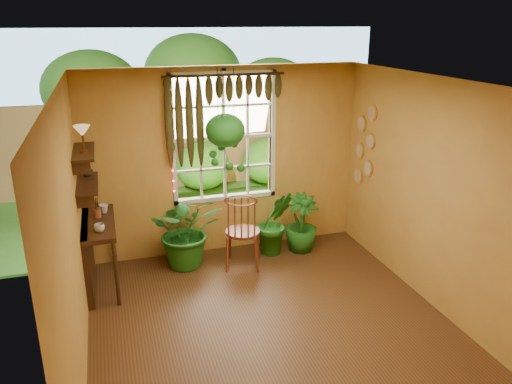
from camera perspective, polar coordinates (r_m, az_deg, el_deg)
floor at (r=5.79m, az=2.16°, el=-15.46°), size 4.50×4.50×0.00m
ceiling at (r=4.81m, az=2.57°, el=12.11°), size 4.50×4.50×0.00m
wall_back at (r=7.20m, az=-3.57°, el=3.46°), size 4.00×0.00×4.00m
wall_left at (r=4.91m, az=-20.38°, el=-5.35°), size 0.00×4.50×4.50m
wall_right at (r=6.07m, az=20.46°, el=-0.72°), size 0.00×4.50×4.50m
window at (r=7.14m, az=-3.69°, el=6.23°), size 1.52×0.10×1.86m
valance_vine at (r=6.90m, az=-4.25°, el=10.64°), size 1.70×0.12×1.10m
string_lights at (r=6.91m, az=-9.69°, el=5.99°), size 0.03×0.03×1.54m
wall_plates at (r=7.44m, az=12.32°, el=5.16°), size 0.04×0.32×1.10m
counter_ledge at (r=6.69m, az=-18.26°, el=-6.05°), size 0.40×1.20×0.90m
shelf_lower at (r=6.39m, az=-18.73°, el=0.90°), size 0.25×0.90×0.04m
shelf_upper at (r=6.28m, az=-19.11°, el=4.37°), size 0.25×0.90×0.04m
backyard at (r=11.69m, az=-7.83°, el=9.04°), size 14.00×10.00×12.00m
windsor_chair at (r=6.95m, az=-1.54°, el=-5.69°), size 0.62×0.63×1.29m
potted_plant_left at (r=6.98m, az=-7.90°, el=-4.32°), size 1.01×0.89×1.06m
potted_plant_mid at (r=7.29m, az=2.14°, el=-3.52°), size 0.54×0.44×0.97m
potted_plant_right at (r=7.43m, az=5.20°, el=-3.55°), size 0.51×0.51×0.87m
hanging_basket at (r=6.73m, az=-3.55°, el=6.74°), size 0.53×0.53×1.41m
cup_a at (r=6.21m, az=-17.46°, el=-3.93°), size 0.13×0.13×0.10m
cup_b at (r=6.79m, az=-17.01°, el=-1.82°), size 0.16×0.16×0.11m
brush_jar at (r=6.63m, az=-17.74°, el=-1.72°), size 0.09×0.09×0.33m
shelf_vase at (r=6.62m, az=-18.74°, el=2.35°), size 0.18×0.18×0.15m
tiffany_lamp at (r=6.11m, az=-19.25°, el=6.42°), size 0.19×0.19×0.32m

